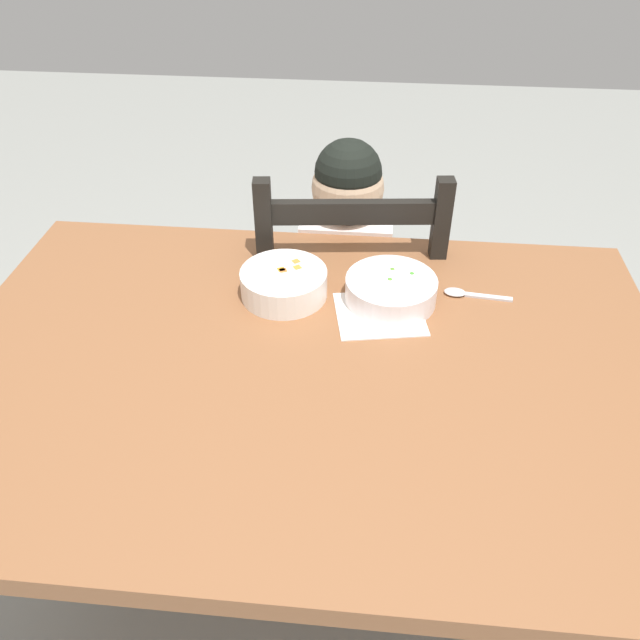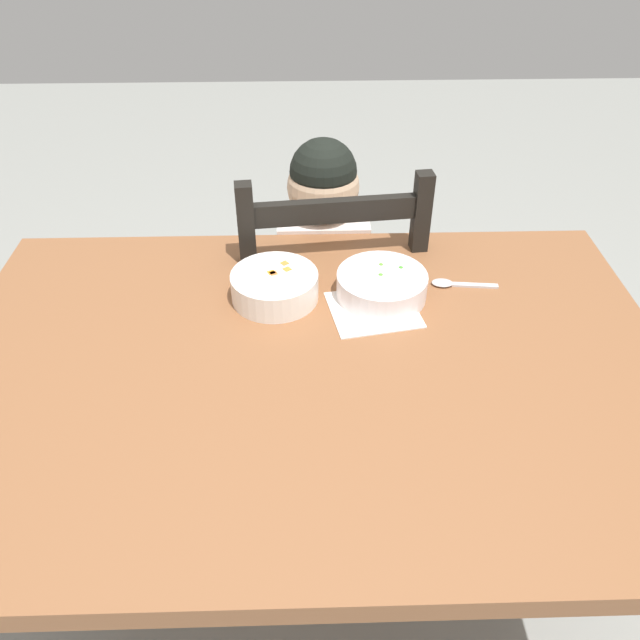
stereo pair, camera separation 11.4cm
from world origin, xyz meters
name	(u,v)px [view 2 (the right image)]	position (x,y,z in m)	size (l,w,h in m)	color
ground_plane	(312,591)	(0.00, 0.00, 0.00)	(8.00, 8.00, 0.00)	gray
dining_table	(310,406)	(0.00, 0.00, 0.66)	(1.31, 0.90, 0.77)	brown
dining_chair	(325,324)	(0.05, 0.50, 0.46)	(0.46, 0.46, 0.95)	black
child_figure	(323,269)	(0.04, 0.49, 0.64)	(0.32, 0.31, 0.97)	white
bowl_of_peas	(382,285)	(0.15, 0.20, 0.79)	(0.18, 0.18, 0.05)	white
bowl_of_carrots	(275,286)	(-0.07, 0.20, 0.80)	(0.17, 0.17, 0.06)	white
spoon	(452,284)	(0.30, 0.23, 0.77)	(0.14, 0.04, 0.01)	silver
paper_napkin	(374,310)	(0.13, 0.15, 0.77)	(0.17, 0.15, 0.00)	white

